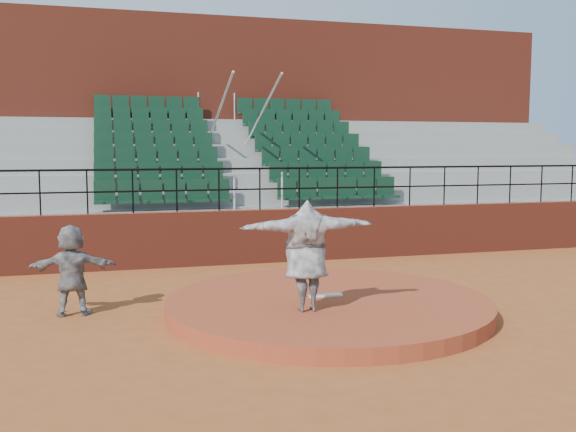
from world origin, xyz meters
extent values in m
plane|color=#984D22|center=(0.00, 0.00, 0.00)|extent=(90.00, 90.00, 0.00)
cylinder|color=#993D22|center=(0.00, 0.00, 0.12)|extent=(5.50, 5.50, 0.25)
cube|color=white|center=(0.00, 0.15, 0.27)|extent=(0.60, 0.15, 0.03)
cube|color=maroon|center=(0.00, 5.00, 0.65)|extent=(24.00, 0.30, 1.30)
cylinder|color=black|center=(0.00, 5.00, 2.30)|extent=(24.00, 0.05, 0.05)
cylinder|color=black|center=(0.00, 5.00, 1.80)|extent=(24.00, 0.04, 0.04)
cylinder|color=black|center=(-5.00, 5.00, 1.80)|extent=(0.04, 0.04, 1.00)
cylinder|color=black|center=(-4.00, 5.00, 1.80)|extent=(0.04, 0.04, 1.00)
cylinder|color=black|center=(-3.00, 5.00, 1.80)|extent=(0.04, 0.04, 1.00)
cylinder|color=black|center=(-2.00, 5.00, 1.80)|extent=(0.04, 0.04, 1.00)
cylinder|color=black|center=(-1.00, 5.00, 1.80)|extent=(0.04, 0.04, 1.00)
cylinder|color=black|center=(0.00, 5.00, 1.80)|extent=(0.04, 0.04, 1.00)
cylinder|color=black|center=(1.00, 5.00, 1.80)|extent=(0.04, 0.04, 1.00)
cylinder|color=black|center=(2.00, 5.00, 1.80)|extent=(0.04, 0.04, 1.00)
cylinder|color=black|center=(3.00, 5.00, 1.80)|extent=(0.04, 0.04, 1.00)
cylinder|color=black|center=(4.00, 5.00, 1.80)|extent=(0.04, 0.04, 1.00)
cylinder|color=black|center=(5.00, 5.00, 1.80)|extent=(0.04, 0.04, 1.00)
cylinder|color=black|center=(6.00, 5.00, 1.80)|extent=(0.04, 0.04, 1.00)
cylinder|color=black|center=(7.00, 5.00, 1.80)|extent=(0.04, 0.04, 1.00)
cylinder|color=black|center=(8.00, 5.00, 1.80)|extent=(0.04, 0.04, 1.00)
cylinder|color=black|center=(9.00, 5.00, 1.80)|extent=(0.04, 0.04, 1.00)
cube|color=gray|center=(0.00, 5.58, 0.65)|extent=(24.00, 0.85, 1.30)
cube|color=#113320|center=(-2.25, 5.59, 1.66)|extent=(3.30, 0.48, 0.72)
cube|color=#113320|center=(2.25, 5.59, 1.66)|extent=(3.30, 0.48, 0.72)
cube|color=gray|center=(0.00, 6.43, 0.85)|extent=(24.00, 0.85, 1.70)
cube|color=#113320|center=(-2.25, 6.44, 2.06)|extent=(3.30, 0.48, 0.72)
cube|color=#113320|center=(2.25, 6.44, 2.06)|extent=(3.30, 0.48, 0.72)
cube|color=gray|center=(0.00, 7.28, 1.05)|extent=(24.00, 0.85, 2.10)
cube|color=#113320|center=(-2.25, 7.29, 2.46)|extent=(3.30, 0.48, 0.72)
cube|color=#113320|center=(2.25, 7.29, 2.46)|extent=(3.30, 0.48, 0.72)
cube|color=gray|center=(0.00, 8.12, 1.25)|extent=(24.00, 0.85, 2.50)
cube|color=#113320|center=(-2.25, 8.13, 2.86)|extent=(3.30, 0.48, 0.72)
cube|color=#113320|center=(2.25, 8.13, 2.86)|extent=(3.30, 0.48, 0.72)
cube|color=gray|center=(0.00, 8.97, 1.45)|extent=(24.00, 0.85, 2.90)
cube|color=#113320|center=(-2.25, 8.98, 3.26)|extent=(3.30, 0.48, 0.72)
cube|color=#113320|center=(2.25, 8.98, 3.26)|extent=(3.30, 0.48, 0.72)
cube|color=gray|center=(0.00, 9.82, 1.65)|extent=(24.00, 0.85, 3.30)
cube|color=#113320|center=(-2.25, 9.83, 3.66)|extent=(3.30, 0.48, 0.72)
cube|color=#113320|center=(2.25, 9.83, 3.66)|extent=(3.30, 0.48, 0.72)
cube|color=gray|center=(0.00, 10.68, 1.85)|extent=(24.00, 0.85, 3.70)
cube|color=#113320|center=(-2.25, 10.69, 4.06)|extent=(3.30, 0.48, 0.72)
cube|color=#113320|center=(2.25, 10.69, 4.06)|extent=(3.30, 0.48, 0.72)
cylinder|color=silver|center=(-0.60, 8.12, 3.40)|extent=(0.06, 5.97, 2.46)
cylinder|color=silver|center=(0.60, 8.12, 3.40)|extent=(0.06, 5.97, 2.46)
cube|color=maroon|center=(0.00, 12.60, 3.55)|extent=(24.00, 3.00, 7.10)
imported|color=black|center=(-0.61, -0.69, 1.12)|extent=(2.15, 0.63, 1.74)
imported|color=black|center=(-4.17, 1.02, 0.77)|extent=(1.45, 0.55, 1.54)
camera|label=1|loc=(-3.58, -10.11, 2.80)|focal=40.00mm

